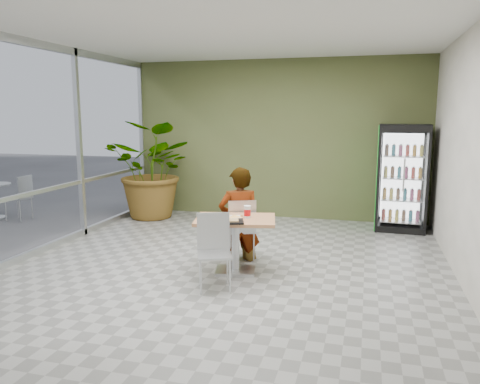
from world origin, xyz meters
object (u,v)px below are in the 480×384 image
(soda_cup, at_px, (247,212))
(potted_plant, at_px, (155,170))
(cafeteria_tray, at_px, (228,222))
(beverage_fridge, at_px, (402,178))
(dining_table, at_px, (235,234))
(chair_far, at_px, (241,225))
(chair_near, at_px, (214,244))
(seated_woman, at_px, (239,224))

(soda_cup, xyz_separation_m, potted_plant, (-2.66, 2.77, 0.16))
(cafeteria_tray, bearing_deg, beverage_fridge, 55.23)
(dining_table, xyz_separation_m, cafeteria_tray, (-0.02, -0.27, 0.22))
(chair_far, relative_size, chair_near, 0.99)
(cafeteria_tray, bearing_deg, soda_cup, 61.61)
(seated_woman, height_order, cafeteria_tray, seated_woman)
(seated_woman, distance_m, beverage_fridge, 3.47)
(chair_near, bearing_deg, seated_woman, 67.50)
(chair_near, relative_size, seated_woman, 0.55)
(dining_table, relative_size, cafeteria_tray, 2.99)
(chair_far, bearing_deg, soda_cup, 89.75)
(soda_cup, distance_m, cafeteria_tray, 0.37)
(dining_table, bearing_deg, chair_far, 96.82)
(seated_woman, bearing_deg, dining_table, 75.98)
(soda_cup, bearing_deg, cafeteria_tray, -118.39)
(dining_table, distance_m, seated_woman, 0.58)
(chair_near, bearing_deg, dining_table, 56.76)
(chair_far, xyz_separation_m, potted_plant, (-2.45, 2.29, 0.46))
(dining_table, distance_m, soda_cup, 0.33)
(cafeteria_tray, xyz_separation_m, potted_plant, (-2.49, 3.09, 0.23))
(dining_table, relative_size, seated_woman, 0.70)
(soda_cup, bearing_deg, potted_plant, 133.84)
(chair_near, bearing_deg, cafeteria_tray, 51.20)
(beverage_fridge, relative_size, potted_plant, 0.98)
(chair_near, height_order, beverage_fridge, beverage_fridge)
(dining_table, distance_m, potted_plant, 3.81)
(chair_far, distance_m, chair_near, 1.10)
(chair_near, distance_m, cafeteria_tray, 0.39)
(potted_plant, bearing_deg, seated_woman, -43.10)
(chair_far, xyz_separation_m, beverage_fridge, (2.35, 2.52, 0.44))
(chair_near, xyz_separation_m, potted_plant, (-2.40, 3.40, 0.46))
(beverage_fridge, bearing_deg, chair_far, -130.48)
(chair_far, relative_size, potted_plant, 0.46)
(chair_far, height_order, soda_cup, soda_cup)
(cafeteria_tray, relative_size, beverage_fridge, 0.20)
(chair_far, height_order, chair_near, chair_near)
(seated_woman, bearing_deg, beverage_fridge, -158.11)
(beverage_fridge, bearing_deg, dining_table, -124.30)
(cafeteria_tray, bearing_deg, dining_table, 85.24)
(beverage_fridge, bearing_deg, cafeteria_tray, -122.28)
(soda_cup, bearing_deg, seated_woman, 116.06)
(beverage_fridge, bearing_deg, soda_cup, -122.91)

